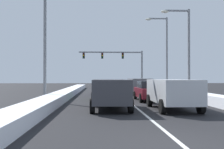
{
  "coord_description": "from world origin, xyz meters",
  "views": [
    {
      "loc": [
        -2.2,
        -7.07,
        1.8
      ],
      "look_at": [
        -0.76,
        22.71,
        2.11
      ],
      "focal_mm": 42.52,
      "sensor_mm": 36.0,
      "label": 1
    }
  ],
  "objects": [
    {
      "name": "lane_stripe_between_right_lane_and_center_lane",
      "position": [
        -0.0,
        18.34,
        0.0
      ],
      "size": [
        0.14,
        40.34,
        0.01
      ],
      "primitive_type": "cube",
      "color": "silver",
      "rests_on": "ground"
    },
    {
      "name": "street_lamp_right_mid",
      "position": [
        5.45,
        23.84,
        5.27
      ],
      "size": [
        2.66,
        0.36,
        8.89
      ],
      "color": "gray",
      "rests_on": "ground"
    },
    {
      "name": "snow_bank_left_shoulder",
      "position": [
        -5.3,
        18.34,
        0.29
      ],
      "size": [
        1.43,
        40.34,
        0.57
      ],
      "primitive_type": "cube",
      "color": "white",
      "rests_on": "ground"
    },
    {
      "name": "street_lamp_left_mid",
      "position": [
        -5.92,
        13.05,
        4.86
      ],
      "size": [
        2.66,
        0.36,
        8.11
      ],
      "color": "gray",
      "rests_on": "ground"
    },
    {
      "name": "suv_gray_right_lane_third",
      "position": [
        1.93,
        20.09,
        1.02
      ],
      "size": [
        2.16,
        4.9,
        1.67
      ],
      "color": "slate",
      "rests_on": "ground"
    },
    {
      "name": "snow_bank_right_shoulder",
      "position": [
        5.3,
        18.34,
        0.32
      ],
      "size": [
        1.22,
        40.34,
        0.64
      ],
      "primitive_type": "cube",
      "color": "white",
      "rests_on": "ground"
    },
    {
      "name": "sedan_green_center_lane_second",
      "position": [
        -1.8,
        14.58,
        0.76
      ],
      "size": [
        2.0,
        4.5,
        1.51
      ],
      "color": "#1E5633",
      "rests_on": "ground"
    },
    {
      "name": "sedan_navy_center_lane_third",
      "position": [
        -1.77,
        20.11,
        0.76
      ],
      "size": [
        2.0,
        4.5,
        1.51
      ],
      "color": "navy",
      "rests_on": "ground"
    },
    {
      "name": "sedan_maroon_right_lane_second",
      "position": [
        1.66,
        13.1,
        0.76
      ],
      "size": [
        2.0,
        4.5,
        1.51
      ],
      "color": "maroon",
      "rests_on": "ground"
    },
    {
      "name": "traffic_light_gantry",
      "position": [
        1.18,
        36.66,
        4.72
      ],
      "size": [
        10.6,
        0.47,
        6.2
      ],
      "color": "slate",
      "rests_on": "ground"
    },
    {
      "name": "suv_charcoal_center_lane_nearest",
      "position": [
        -1.58,
        7.82,
        1.02
      ],
      "size": [
        2.16,
        4.9,
        1.67
      ],
      "color": "#38383D",
      "rests_on": "ground"
    },
    {
      "name": "ground_plane",
      "position": [
        0.0,
        14.67,
        0.0
      ],
      "size": [
        120.0,
        120.0,
        0.0
      ],
      "primitive_type": "plane",
      "color": "black"
    },
    {
      "name": "street_lamp_right_near",
      "position": [
        5.54,
        16.5,
        4.79
      ],
      "size": [
        2.66,
        0.36,
        7.98
      ],
      "color": "gray",
      "rests_on": "ground"
    },
    {
      "name": "suv_silver_right_lane_nearest",
      "position": [
        1.84,
        7.41,
        1.02
      ],
      "size": [
        2.16,
        4.9,
        1.67
      ],
      "color": "#B7BABF",
      "rests_on": "ground"
    }
  ]
}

